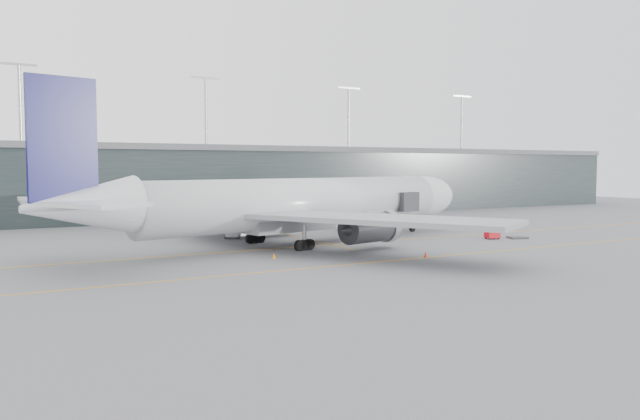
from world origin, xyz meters
TOP-DOWN VIEW (x-y plane):
  - ground at (0.00, 0.00)m, footprint 320.00×320.00m
  - taxiline_a at (0.00, -4.00)m, footprint 160.00×0.25m
  - taxiline_b at (0.00, -20.00)m, footprint 160.00×0.25m
  - taxiline_lead_main at (5.00, 20.00)m, footprint 0.25×60.00m
  - terminal at (-0.00, 58.00)m, footprint 240.00×36.00m
  - main_aircraft at (1.53, -1.36)m, footprint 70.67×65.23m
  - jet_bridge at (17.97, 24.82)m, footprint 10.31×45.48m
  - gse_cart at (29.30, -9.88)m, footprint 2.23×1.58m
  - baggage_dolly at (33.10, -11.24)m, footprint 3.18×2.85m
  - uld_a at (-4.40, 9.58)m, footprint 2.68×2.38m
  - uld_b at (-2.12, 11.03)m, footprint 2.11×1.85m
  - uld_c at (-0.82, 11.32)m, footprint 2.40×2.11m
  - cone_nose at (33.04, -4.90)m, footprint 0.49×0.49m
  - cone_wing_stbd at (8.61, -19.95)m, footprint 0.45×0.45m
  - cone_wing_port at (7.80, 9.84)m, footprint 0.45×0.45m
  - cone_tail at (-7.52, -11.99)m, footprint 0.43×0.43m

SIDE VIEW (x-z plane):
  - ground at x=0.00m, z-range 0.00..0.00m
  - taxiline_a at x=0.00m, z-range 0.00..0.02m
  - taxiline_b at x=0.00m, z-range 0.00..0.02m
  - taxiline_lead_main at x=5.00m, z-range 0.00..0.02m
  - baggage_dolly at x=33.10m, z-range 0.03..0.29m
  - cone_tail at x=-7.52m, z-range 0.00..0.69m
  - cone_wing_port at x=7.80m, z-range 0.00..0.72m
  - cone_wing_stbd at x=8.61m, z-range 0.00..0.72m
  - cone_nose at x=33.04m, z-range 0.00..0.78m
  - gse_cart at x=29.30m, z-range 0.08..1.50m
  - uld_b at x=-2.12m, z-range 0.04..1.70m
  - uld_c at x=-0.82m, z-range 0.05..1.90m
  - uld_a at x=-4.40m, z-range 0.05..2.09m
  - jet_bridge at x=17.97m, z-range 1.73..8.67m
  - main_aircraft at x=1.53m, z-range -4.39..15.62m
  - terminal at x=0.00m, z-range -6.88..22.12m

